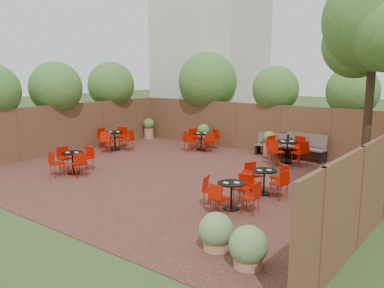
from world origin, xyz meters
The scene contains 12 objects.
ground centered at (0.00, 0.00, 0.00)m, with size 80.00×80.00×0.00m, color #354F23.
courtyard_paving centered at (0.00, 0.00, 0.01)m, with size 12.00×10.00×0.02m, color #331815.
fence_back centered at (0.00, 5.00, 1.00)m, with size 12.00×0.08×2.00m, color brown.
fence_left centered at (-6.00, 0.00, 1.00)m, with size 0.08×10.00×2.00m, color brown.
neighbour_building centered at (-4.50, 8.00, 4.00)m, with size 5.00×4.00×8.00m, color beige.
overhang_foliage centered at (-1.97, 3.09, 2.67)m, with size 15.42×10.56×2.71m.
courtyard_tree centered at (5.39, 0.56, 4.32)m, with size 2.62×2.52×5.70m.
park_bench_left centered at (0.99, 4.62, 0.48)m, with size 1.49×0.63×0.89m.
park_bench_right centered at (2.25, 4.63, 0.54)m, with size 1.69×0.72×1.02m.
bistro_tables centered at (-0.54, 1.28, 0.45)m, with size 9.39×7.28×0.92m.
planters centered at (-0.73, 3.74, 0.56)m, with size 11.18×3.75×1.01m.
low_shrubs centered at (4.51, -3.38, 0.36)m, with size 1.84×2.83×0.74m.
Camera 1 is at (7.92, -9.57, 3.38)m, focal length 37.52 mm.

